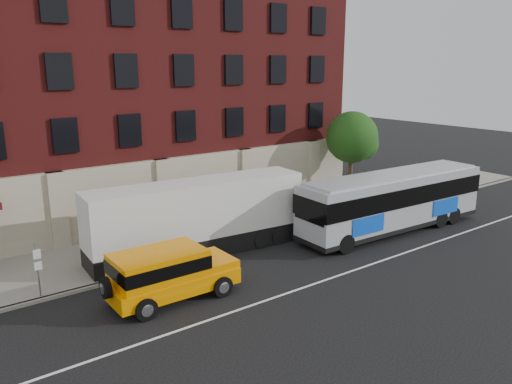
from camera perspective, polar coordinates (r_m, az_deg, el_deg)
ground at (r=21.84m, az=4.19°, el=-11.74°), size 120.00×120.00×0.00m
sidewalk at (r=28.67m, az=-7.71°, el=-5.21°), size 60.00×6.00×0.15m
kerb at (r=26.24m, az=-4.47°, el=-6.99°), size 60.00×0.25×0.15m
lane_line at (r=22.18m, az=3.33°, el=-11.29°), size 60.00×0.12×0.01m
building at (r=34.28m, az=-14.75°, el=10.47°), size 30.00×12.10×15.00m
sign_pole at (r=22.85m, az=-23.21°, el=-7.75°), size 0.30×0.20×2.50m
street_tree at (r=36.29m, az=10.73°, el=5.82°), size 3.60×3.60×6.20m
city_bus at (r=30.48m, az=15.08°, el=-0.81°), size 12.71×3.28×3.45m
yellow_suv at (r=21.47m, az=-9.96°, el=-8.76°), size 5.70×2.55×2.17m
shipping_container at (r=26.16m, az=-6.47°, el=-2.94°), size 11.52×3.18×3.79m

